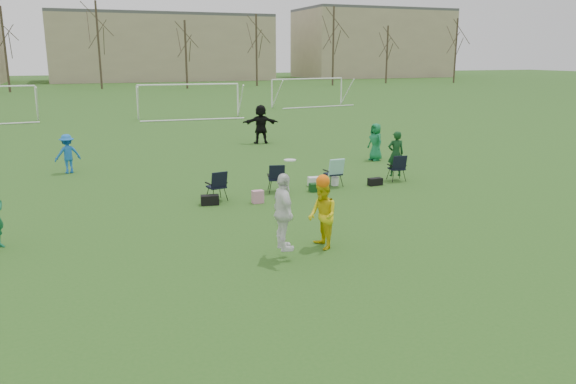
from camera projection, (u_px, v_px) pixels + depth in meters
name	position (u px, v px, depth m)	size (l,w,h in m)	color
ground	(312.00, 292.00, 10.96)	(260.00, 260.00, 0.00)	#2A581B
fielder_blue	(68.00, 154.00, 21.82)	(0.99, 0.57, 1.53)	blue
fielder_green_far	(376.00, 142.00, 24.44)	(0.80, 0.52, 1.63)	#13703F
fielder_black	(261.00, 124.00, 29.12)	(1.87, 0.60, 2.02)	black
center_contest	(304.00, 213.00, 12.86)	(1.68, 1.32, 2.28)	white
sideline_setup	(326.00, 172.00, 19.44)	(7.85, 1.80, 1.81)	#103A18
goal_mid	(189.00, 91.00, 40.91)	(7.40, 0.63, 2.46)	white
goal_right	(308.00, 84.00, 50.53)	(7.35, 1.14, 2.46)	white
tree_line	(102.00, 50.00, 73.16)	(110.28, 3.28, 11.40)	#382B21
building_row	(131.00, 46.00, 98.92)	(126.00, 16.00, 13.00)	tan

